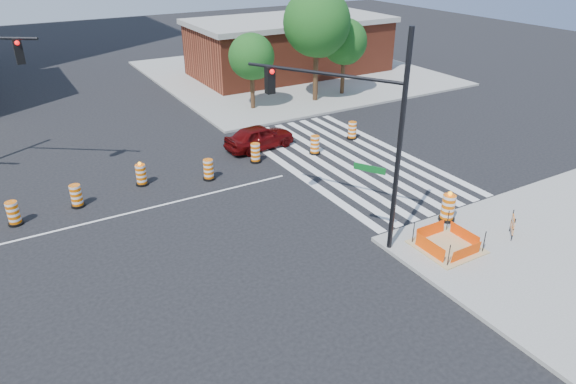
# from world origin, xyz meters

# --- Properties ---
(ground) EXTENTS (120.00, 120.00, 0.00)m
(ground) POSITION_xyz_m (0.00, 0.00, 0.00)
(ground) COLOR black
(ground) RESTS_ON ground
(sidewalk_ne) EXTENTS (22.00, 22.00, 0.15)m
(sidewalk_ne) POSITION_xyz_m (18.00, 18.00, 0.07)
(sidewalk_ne) COLOR gray
(sidewalk_ne) RESTS_ON ground
(crosswalk_east) EXTENTS (6.75, 13.50, 0.01)m
(crosswalk_east) POSITION_xyz_m (10.95, 0.00, 0.01)
(crosswalk_east) COLOR silver
(crosswalk_east) RESTS_ON ground
(lane_centerline) EXTENTS (14.00, 0.12, 0.01)m
(lane_centerline) POSITION_xyz_m (0.00, 0.00, 0.01)
(lane_centerline) COLOR silver
(lane_centerline) RESTS_ON ground
(excavation_pit) EXTENTS (2.20, 2.20, 0.90)m
(excavation_pit) POSITION_xyz_m (9.00, -9.00, 0.22)
(excavation_pit) COLOR tan
(excavation_pit) RESTS_ON ground
(brick_storefront) EXTENTS (16.50, 8.50, 4.60)m
(brick_storefront) POSITION_xyz_m (18.00, 18.00, 2.32)
(brick_storefront) COLOR maroon
(brick_storefront) RESTS_ON ground
(red_coupe) EXTENTS (4.14, 2.04, 1.36)m
(red_coupe) POSITION_xyz_m (7.73, 3.85, 0.68)
(red_coupe) COLOR #4F0607
(red_coupe) RESTS_ON ground
(signal_pole_se) EXTENTS (3.24, 5.29, 8.04)m
(signal_pole_se) POSITION_xyz_m (6.29, -6.43, 4.93)
(signal_pole_se) COLOR black
(signal_pole_se) RESTS_ON ground
(pit_drum) EXTENTS (0.67, 0.67, 1.31)m
(pit_drum) POSITION_xyz_m (10.53, -7.48, 0.70)
(pit_drum) COLOR black
(pit_drum) RESTS_ON ground
(barricade) EXTENTS (0.62, 0.59, 0.97)m
(barricade) POSITION_xyz_m (11.77, -9.65, 0.68)
(barricade) COLOR #EC6504
(barricade) RESTS_ON ground
(tree_north_c) EXTENTS (3.06, 3.01, 5.12)m
(tree_north_c) POSITION_xyz_m (10.64, 10.40, 3.43)
(tree_north_c) COLOR #382314
(tree_north_c) RESTS_ON ground
(tree_north_d) EXTENTS (4.55, 4.55, 7.74)m
(tree_north_d) POSITION_xyz_m (15.35, 9.87, 5.20)
(tree_north_d) COLOR #382314
(tree_north_d) RESTS_ON ground
(tree_north_e) EXTENTS (3.28, 3.26, 5.54)m
(tree_north_e) POSITION_xyz_m (18.02, 10.31, 3.72)
(tree_north_e) COLOR #382314
(tree_north_e) RESTS_ON ground
(median_drum_2) EXTENTS (0.60, 0.60, 1.02)m
(median_drum_2) POSITION_xyz_m (-4.87, 1.41, 0.48)
(median_drum_2) COLOR black
(median_drum_2) RESTS_ON ground
(median_drum_3) EXTENTS (0.60, 0.60, 1.02)m
(median_drum_3) POSITION_xyz_m (-2.35, 1.76, 0.48)
(median_drum_3) COLOR black
(median_drum_3) RESTS_ON ground
(median_drum_4) EXTENTS (0.60, 0.60, 1.18)m
(median_drum_4) POSITION_xyz_m (0.71, 2.51, 0.49)
(median_drum_4) COLOR black
(median_drum_4) RESTS_ON ground
(median_drum_5) EXTENTS (0.60, 0.60, 1.02)m
(median_drum_5) POSITION_xyz_m (3.71, 1.47, 0.48)
(median_drum_5) COLOR black
(median_drum_5) RESTS_ON ground
(median_drum_6) EXTENTS (0.60, 0.60, 1.02)m
(median_drum_6) POSITION_xyz_m (6.66, 2.23, 0.48)
(median_drum_6) COLOR black
(median_drum_6) RESTS_ON ground
(median_drum_7) EXTENTS (0.60, 0.60, 1.02)m
(median_drum_7) POSITION_xyz_m (9.96, 1.62, 0.48)
(median_drum_7) COLOR black
(median_drum_7) RESTS_ON ground
(median_drum_8) EXTENTS (0.60, 0.60, 1.02)m
(median_drum_8) POSITION_xyz_m (13.10, 2.47, 0.48)
(median_drum_8) COLOR black
(median_drum_8) RESTS_ON ground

